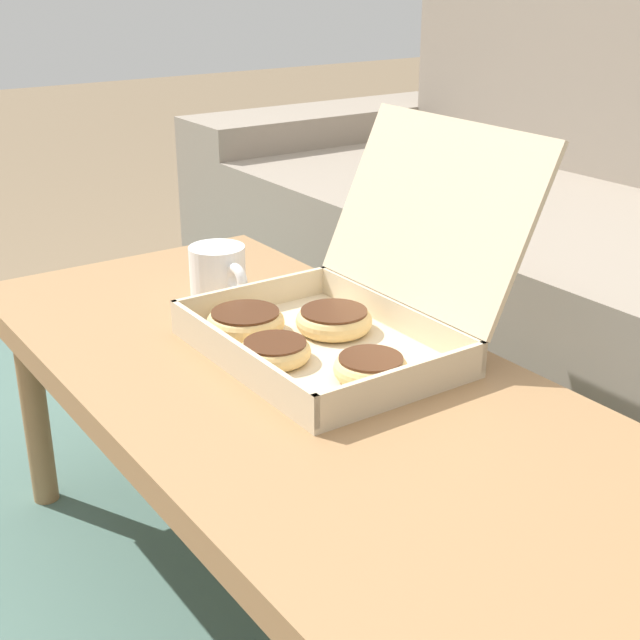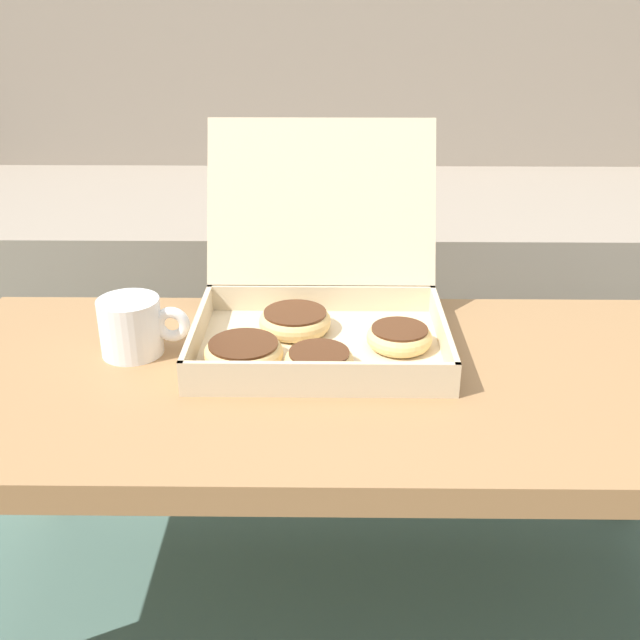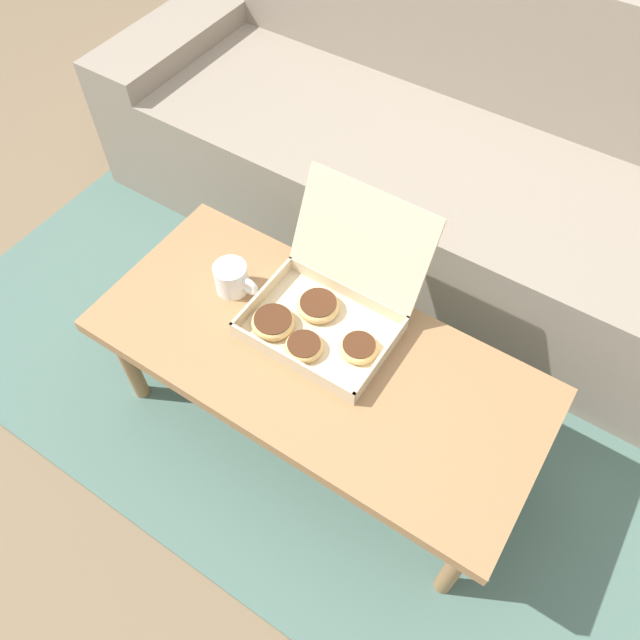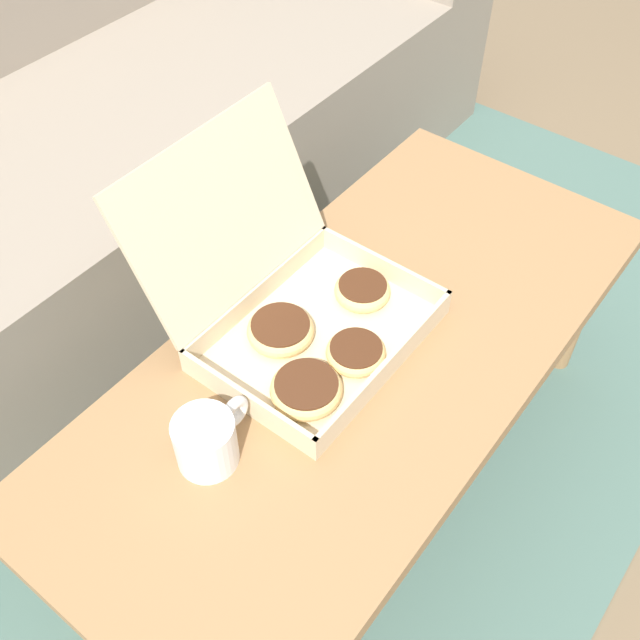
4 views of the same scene
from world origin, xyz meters
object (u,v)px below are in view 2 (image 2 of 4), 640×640
object	(u,v)px
coffee_table	(341,398)
pastry_box	(314,310)
coffee_mug	(133,326)
couch	(336,237)

from	to	relation	value
coffee_table	pastry_box	xyz separation A→B (m)	(-0.04, 0.09, 0.09)
coffee_table	pastry_box	world-z (taller)	pastry_box
coffee_mug	coffee_table	bearing A→B (deg)	-10.28
coffee_table	couch	bearing A→B (deg)	90.00
couch	coffee_table	world-z (taller)	couch
couch	pastry_box	distance (m)	0.84
coffee_table	pastry_box	distance (m)	0.14
coffee_table	coffee_mug	distance (m)	0.31
couch	pastry_box	world-z (taller)	couch
pastry_box	coffee_mug	bearing A→B (deg)	-171.06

